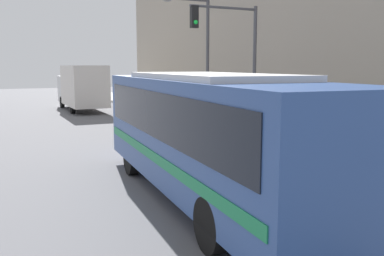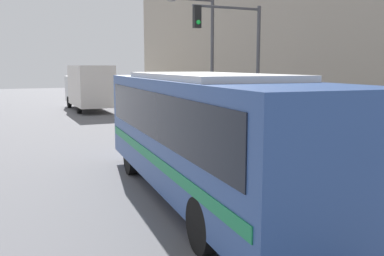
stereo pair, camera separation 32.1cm
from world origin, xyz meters
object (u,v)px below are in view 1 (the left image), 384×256
at_px(delivery_truck, 82,86).
at_px(parking_meter, 276,122).
at_px(traffic_light_pole, 234,48).
at_px(fire_hydrant, 318,141).
at_px(street_lamp, 201,49).
at_px(pedestrian_near_corner, 271,113).
at_px(city_bus, 208,128).

xyz_separation_m(delivery_truck, parking_meter, (4.46, -17.47, -0.80)).
relative_size(delivery_truck, traffic_light_pole, 1.36).
height_order(delivery_truck, parking_meter, delivery_truck).
distance_m(fire_hydrant, street_lamp, 9.86).
bearing_deg(pedestrian_near_corner, street_lamp, 111.27).
bearing_deg(delivery_truck, city_bus, -93.80).
bearing_deg(pedestrian_near_corner, delivery_truck, 111.56).
xyz_separation_m(city_bus, traffic_light_pole, (5.05, 7.23, 2.26)).
relative_size(fire_hydrant, traffic_light_pole, 0.14).
bearing_deg(traffic_light_pole, fire_hydrant, -78.25).
relative_size(delivery_truck, parking_meter, 6.56).
distance_m(fire_hydrant, pedestrian_near_corner, 5.19).
relative_size(fire_hydrant, street_lamp, 0.12).
distance_m(traffic_light_pole, street_lamp, 4.79).
distance_m(city_bus, parking_meter, 8.07).
height_order(delivery_truck, pedestrian_near_corner, delivery_truck).
xyz_separation_m(parking_meter, pedestrian_near_corner, (1.50, 2.37, 0.06)).
relative_size(fire_hydrant, pedestrian_near_corner, 0.46).
bearing_deg(pedestrian_near_corner, traffic_light_pole, -168.60).
distance_m(delivery_truck, fire_hydrant, 20.57).
xyz_separation_m(fire_hydrant, parking_meter, (-0.00, 2.57, 0.42)).
relative_size(delivery_truck, street_lamp, 1.17).
bearing_deg(parking_meter, pedestrian_near_corner, 57.56).
bearing_deg(fire_hydrant, city_bus, -155.04).
bearing_deg(delivery_truck, fire_hydrant, -77.45).
xyz_separation_m(street_lamp, pedestrian_near_corner, (1.65, -4.24, -3.14)).
height_order(city_bus, delivery_truck, delivery_truck).
bearing_deg(parking_meter, traffic_light_pole, 116.27).
distance_m(street_lamp, pedestrian_near_corner, 5.52).
xyz_separation_m(traffic_light_pole, parking_meter, (0.93, -1.88, -3.07)).
bearing_deg(city_bus, pedestrian_near_corner, 49.96).
bearing_deg(traffic_light_pole, pedestrian_near_corner, 11.40).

